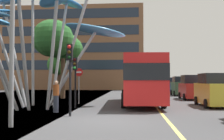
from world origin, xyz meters
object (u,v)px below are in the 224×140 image
at_px(red_bus, 141,78).
at_px(traffic_light_kerb_far, 75,71).
at_px(traffic_light_kerb_near, 70,64).
at_px(no_entry_sign, 79,80).
at_px(car_side_street, 181,86).
at_px(car_far_side, 170,86).
at_px(street_lamp, 20,0).
at_px(leaf_sculpture, 39,11).
at_px(car_parked_mid, 214,91).
at_px(car_parked_far, 192,88).
at_px(pedestrian, 56,96).

height_order(red_bus, traffic_light_kerb_far, red_bus).
bearing_deg(traffic_light_kerb_near, no_entry_sign, 97.80).
height_order(red_bus, car_side_street, red_bus).
xyz_separation_m(car_side_street, car_far_side, (-0.52, 5.64, -0.05)).
bearing_deg(street_lamp, car_far_side, 70.87).
relative_size(leaf_sculpture, car_parked_mid, 2.83).
height_order(car_parked_far, car_side_street, car_parked_far).
bearing_deg(car_parked_mid, leaf_sculpture, -171.38).
relative_size(traffic_light_kerb_far, street_lamp, 0.42).
distance_m(red_bus, car_far_side, 17.73).
bearing_deg(traffic_light_kerb_far, traffic_light_kerb_near, -81.37).
relative_size(red_bus, leaf_sculpture, 0.87).
distance_m(red_bus, traffic_light_kerb_near, 7.87).
relative_size(car_parked_mid, pedestrian, 2.38).
bearing_deg(car_parked_far, leaf_sculpture, -144.34).
height_order(car_far_side, no_entry_sign, no_entry_sign).
relative_size(leaf_sculpture, car_side_street, 3.07).
bearing_deg(car_parked_mid, pedestrian, -157.48).
height_order(red_bus, street_lamp, street_lamp).
xyz_separation_m(leaf_sculpture, street_lamp, (1.72, -6.89, -1.41)).
bearing_deg(pedestrian, car_side_street, 59.82).
xyz_separation_m(traffic_light_kerb_far, car_parked_mid, (9.21, 1.78, -1.29)).
distance_m(car_side_street, pedestrian, 19.51).
distance_m(car_side_street, no_entry_sign, 15.26).
distance_m(pedestrian, no_entry_sign, 5.07).
xyz_separation_m(leaf_sculpture, car_far_side, (11.12, 20.21, -5.30)).
bearing_deg(traffic_light_kerb_far, red_bus, 36.02).
bearing_deg(no_entry_sign, leaf_sculpture, -127.77).
bearing_deg(car_parked_far, traffic_light_kerb_far, -137.76).
distance_m(red_bus, car_parked_far, 7.14).
bearing_deg(traffic_light_kerb_near, car_parked_mid, 32.98).
relative_size(leaf_sculpture, car_far_side, 2.67).
distance_m(red_bus, traffic_light_kerb_far, 5.28).
xyz_separation_m(car_side_street, pedestrian, (-9.81, -16.86, -0.15)).
bearing_deg(traffic_light_kerb_near, car_far_side, 71.29).
relative_size(street_lamp, no_entry_sign, 2.89).
bearing_deg(traffic_light_kerb_far, pedestrian, -103.97).
bearing_deg(car_side_street, traffic_light_kerb_far, -122.36).
bearing_deg(leaf_sculpture, street_lamp, -75.98).
bearing_deg(traffic_light_kerb_near, red_bus, 62.01).
xyz_separation_m(leaf_sculpture, traffic_light_kerb_near, (2.98, -3.84, -3.71)).
distance_m(car_parked_mid, pedestrian, 10.59).
bearing_deg(red_bus, leaf_sculpture, -155.16).
relative_size(traffic_light_kerb_far, car_parked_mid, 0.77).
bearing_deg(pedestrian, street_lamp, -91.35).
distance_m(car_parked_far, car_far_side, 11.97).
xyz_separation_m(red_bus, car_side_street, (4.98, 11.49, -0.91)).
distance_m(traffic_light_kerb_far, street_lamp, 7.36).
relative_size(traffic_light_kerb_far, car_far_side, 0.73).
distance_m(traffic_light_kerb_near, traffic_light_kerb_far, 3.88).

